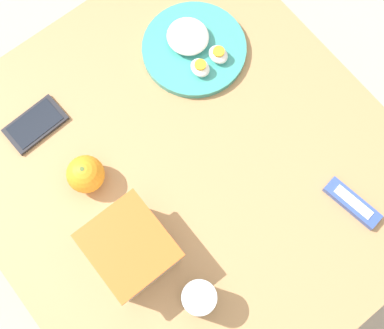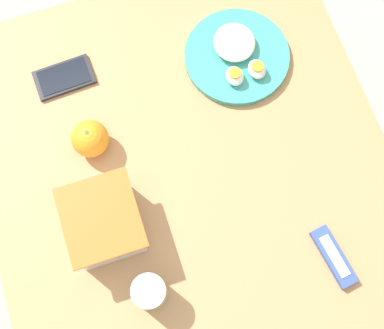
{
  "view_description": "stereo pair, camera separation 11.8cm",
  "coord_description": "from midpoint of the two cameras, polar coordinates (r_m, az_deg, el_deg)",
  "views": [
    {
      "loc": [
        -0.27,
        0.2,
        1.92
      ],
      "look_at": [
        -0.01,
        -0.01,
        0.8
      ],
      "focal_mm": 50.0,
      "sensor_mm": 36.0,
      "label": 1
    },
    {
      "loc": [
        -0.33,
        0.1,
        1.92
      ],
      "look_at": [
        -0.01,
        -0.01,
        0.8
      ],
      "focal_mm": 50.0,
      "sensor_mm": 36.0,
      "label": 2
    }
  ],
  "objects": [
    {
      "name": "drinking_glass",
      "position": [
        1.12,
        -2.32,
        -14.62
      ],
      "size": [
        0.07,
        0.07,
        0.09
      ],
      "color": "silver",
      "rests_on": "table"
    },
    {
      "name": "ground_plane",
      "position": [
        1.95,
        -2.09,
        -6.88
      ],
      "size": [
        10.0,
        10.0,
        0.0
      ],
      "primitive_type": "plane",
      "color": "#B2A899"
    },
    {
      "name": "orange_fruit",
      "position": [
        1.19,
        -14.04,
        -1.48
      ],
      "size": [
        0.08,
        0.08,
        0.08
      ],
      "color": "orange",
      "rests_on": "table"
    },
    {
      "name": "table",
      "position": [
        1.33,
        -3.06,
        -2.26
      ],
      "size": [
        0.99,
        0.91,
        0.77
      ],
      "color": "#AD7F51",
      "rests_on": "ground_plane"
    },
    {
      "name": "cell_phone",
      "position": [
        1.3,
        -18.86,
        3.65
      ],
      "size": [
        0.09,
        0.14,
        0.01
      ],
      "color": "#232328",
      "rests_on": "table"
    },
    {
      "name": "rice_plate",
      "position": [
        1.3,
        -2.4,
        12.01
      ],
      "size": [
        0.25,
        0.25,
        0.05
      ],
      "color": "teal",
      "rests_on": "table"
    },
    {
      "name": "candy_bar",
      "position": [
        1.21,
        14.14,
        -4.48
      ],
      "size": [
        0.14,
        0.06,
        0.02
      ],
      "color": "#334C9E",
      "rests_on": "table"
    },
    {
      "name": "food_container",
      "position": [
        1.13,
        -9.49,
        -9.41
      ],
      "size": [
        0.17,
        0.15,
        0.11
      ],
      "color": "white",
      "rests_on": "table"
    }
  ]
}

